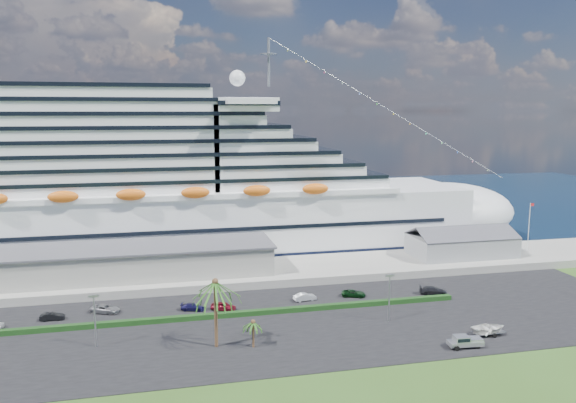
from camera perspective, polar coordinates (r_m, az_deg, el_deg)
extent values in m
plane|color=#304C19|center=(87.56, -0.25, -15.02)|extent=(420.00, 420.00, 0.00)
cube|color=black|center=(97.46, -1.69, -12.40)|extent=(140.00, 38.00, 0.12)
cube|color=gray|center=(124.26, -4.31, -7.21)|extent=(240.00, 20.00, 1.80)
cube|color=black|center=(211.75, -7.94, -0.68)|extent=(420.00, 160.00, 0.02)
cube|color=silver|center=(144.70, -13.64, -2.21)|extent=(160.00, 30.00, 16.00)
ellipsoid|color=silver|center=(164.07, 15.53, -0.96)|extent=(40.00, 30.00, 16.00)
cube|color=black|center=(146.16, -13.54, -4.82)|extent=(164.00, 30.60, 2.40)
cube|color=silver|center=(142.85, -18.81, 6.16)|extent=(128.00, 26.00, 24.80)
cube|color=silver|center=(143.40, -4.81, 9.74)|extent=(14.00, 38.00, 3.20)
cylinder|color=gray|center=(145.09, -1.97, 13.95)|extent=(0.70, 0.70, 12.00)
ellipsoid|color=#D65F14|center=(127.62, -15.67, 0.68)|extent=(90.00, 2.40, 2.60)
ellipsoid|color=#D65F14|center=(158.93, -15.15, 2.31)|extent=(90.00, 2.40, 2.60)
cube|color=black|center=(144.54, -13.65, -1.89)|extent=(144.00, 30.40, 0.90)
cube|color=gray|center=(122.22, -16.06, -5.93)|extent=(60.00, 14.00, 6.00)
cube|color=#4C4C54|center=(121.47, -16.12, -4.52)|extent=(61.00, 15.00, 0.40)
cube|color=gray|center=(140.47, 17.21, -4.29)|extent=(24.00, 12.00, 4.80)
cube|color=#4C4C54|center=(137.18, 17.90, -3.10)|extent=(24.00, 6.31, 2.74)
cube|color=#4C4C54|center=(142.25, 16.68, -2.61)|extent=(24.00, 6.31, 2.74)
cylinder|color=silver|center=(149.46, 23.27, -2.42)|extent=(0.16, 0.16, 12.00)
cube|color=red|center=(148.81, 23.56, -0.29)|extent=(1.00, 0.04, 0.70)
cube|color=black|center=(100.81, -6.81, -11.40)|extent=(88.00, 1.10, 0.90)
cylinder|color=gray|center=(92.25, -19.01, -11.49)|extent=(0.24, 0.24, 8.00)
cube|color=gray|center=(90.92, -19.15, -9.07)|extent=(1.60, 0.35, 0.35)
cylinder|color=gray|center=(98.97, 10.25, -9.70)|extent=(0.24, 0.24, 8.00)
cube|color=gray|center=(97.73, 10.32, -7.42)|extent=(1.60, 0.35, 0.35)
cylinder|color=#47301E|center=(87.81, -7.35, -11.33)|extent=(0.54, 0.54, 10.50)
sphere|color=#47301E|center=(86.12, -7.42, -8.05)|extent=(0.98, 0.98, 0.98)
cylinder|color=#47301E|center=(88.21, -3.55, -13.37)|extent=(0.35, 0.35, 4.20)
sphere|color=#47301E|center=(87.42, -3.56, -12.10)|extent=(0.73, 0.73, 0.73)
imported|color=black|center=(107.09, -22.83, -10.71)|extent=(4.06, 1.43, 1.33)
imported|color=slate|center=(107.48, -18.08, -10.33)|extent=(5.74, 4.23, 1.45)
imported|color=#14123F|center=(104.97, -9.66, -10.52)|extent=(4.61, 2.95, 1.24)
imported|color=maroon|center=(104.15, -6.58, -10.52)|extent=(4.93, 3.60, 1.56)
imported|color=silver|center=(108.57, 1.73, -9.67)|extent=(4.54, 2.09, 1.44)
imported|color=black|center=(111.47, 6.68, -9.26)|extent=(5.12, 3.65, 1.29)
imported|color=black|center=(115.74, 14.52, -8.73)|extent=(5.71, 3.68, 1.54)
cylinder|color=black|center=(91.02, 16.80, -14.11)|extent=(0.81, 0.34, 0.79)
cylinder|color=black|center=(92.51, 16.22, -13.69)|extent=(0.81, 0.34, 0.79)
cylinder|color=black|center=(92.68, 18.71, -13.77)|extent=(0.81, 0.34, 0.79)
cylinder|color=black|center=(94.15, 18.11, -13.37)|extent=(0.81, 0.34, 0.79)
cube|color=#9DA0A4|center=(92.52, 17.56, -13.52)|extent=(5.47, 2.41, 0.69)
cube|color=#9DA0A4|center=(93.07, 18.35, -13.16)|extent=(2.52, 2.11, 0.54)
cube|color=#9DA0A4|center=(91.93, 17.20, -13.19)|extent=(2.32, 2.05, 0.94)
cube|color=black|center=(91.89, 17.20, -13.13)|extent=(2.13, 2.08, 0.54)
cube|color=#9DA0A4|center=(91.37, 16.30, -13.62)|extent=(1.04, 1.94, 0.34)
cube|color=gray|center=(98.20, 19.72, -12.36)|extent=(5.22, 2.13, 0.13)
cylinder|color=gray|center=(97.01, 18.52, -12.57)|extent=(2.46, 0.20, 0.09)
cylinder|color=black|center=(97.74, 20.26, -12.66)|extent=(0.73, 0.28, 0.72)
cylinder|color=black|center=(99.30, 19.62, -12.27)|extent=(0.73, 0.28, 0.72)
imported|color=silver|center=(97.97, 19.74, -12.01)|extent=(5.85, 4.30, 1.17)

